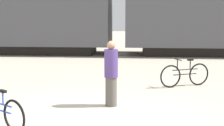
# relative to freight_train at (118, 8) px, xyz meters

# --- Properties ---
(ground_plane) EXTENTS (80.00, 80.00, 0.00)m
(ground_plane) POSITION_rel_freight_train_xyz_m (0.00, -12.12, -2.81)
(ground_plane) COLOR #B2A893
(freight_train) EXTENTS (53.73, 3.17, 5.39)m
(freight_train) POSITION_rel_freight_train_xyz_m (0.00, 0.00, 0.00)
(freight_train) COLOR black
(freight_train) RESTS_ON ground_plane
(rail_near) EXTENTS (65.73, 0.07, 0.01)m
(rail_near) POSITION_rel_freight_train_xyz_m (0.00, -0.72, -2.80)
(rail_near) COLOR #4C4238
(rail_near) RESTS_ON ground_plane
(rail_far) EXTENTS (65.73, 0.07, 0.01)m
(rail_far) POSITION_rel_freight_train_xyz_m (0.00, 0.72, -2.80)
(rail_far) COLOR #4C4238
(rail_far) RESTS_ON ground_plane
(bicycle_black) EXTENTS (1.70, 0.79, 0.94)m
(bicycle_black) POSITION_rel_freight_train_xyz_m (2.76, -8.65, -2.41)
(bicycle_black) COLOR black
(bicycle_black) RESTS_ON ground_plane
(person_in_purple) EXTENTS (0.35, 0.35, 1.71)m
(person_in_purple) POSITION_rel_freight_train_xyz_m (0.51, -11.11, -1.95)
(person_in_purple) COLOR #514C47
(person_in_purple) RESTS_ON ground_plane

